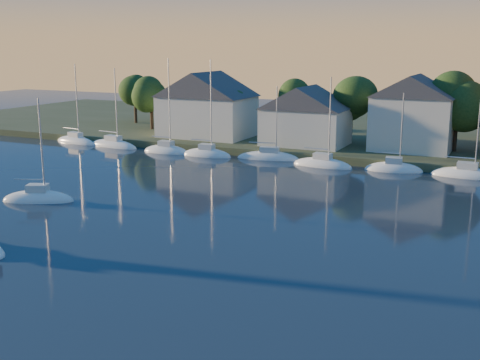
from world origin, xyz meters
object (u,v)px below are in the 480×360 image
Objects in this scene: clubhouse_east at (413,112)px; drifting_sailboat_left at (38,200)px; clubhouse_west at (207,104)px; clubhouse_centre at (306,115)px.

drifting_sailboat_left is at bearing -125.95° from clubhouse_east.
clubhouse_centre is at bearing -3.58° from clubhouse_west.
drifting_sailboat_left is (-13.95, -36.54, -5.04)m from clubhouse_centre.
clubhouse_west is at bearing 176.42° from clubhouse_centre.
clubhouse_east reaches higher than clubhouse_centre.
clubhouse_west is at bearing 70.15° from drifting_sailboat_left.
clubhouse_centre is 39.43m from drifting_sailboat_left.
drifting_sailboat_left reaches higher than clubhouse_centre.
clubhouse_east reaches higher than clubhouse_west.
drifting_sailboat_left is at bearing -86.87° from clubhouse_west.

